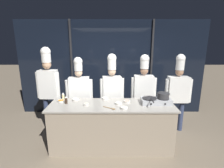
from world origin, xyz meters
name	(u,v)px	position (x,y,z in m)	size (l,w,h in m)	color
ground_plane	(112,146)	(0.00, 0.00, 0.00)	(24.00, 24.00, 0.00)	#7F705B
window_wall_back	(112,68)	(0.00, 1.80, 1.35)	(5.37, 0.09, 2.70)	black
demo_counter	(112,126)	(0.00, 0.00, 0.46)	(2.45, 0.75, 0.93)	gray
portable_stove	(157,101)	(0.89, 0.05, 0.98)	(0.58, 0.32, 0.11)	#B2B5BA
frying_pan	(150,97)	(0.75, 0.05, 1.06)	(0.29, 0.49, 0.05)	#232326
stock_pot	(164,95)	(1.02, 0.05, 1.10)	(0.25, 0.23, 0.11)	#333335
squeeze_bottle_soy	(66,100)	(-0.91, 0.05, 1.00)	(0.06, 0.06, 0.15)	#332319
squeeze_bottle_oil	(64,96)	(-1.02, 0.27, 1.00)	(0.05, 0.05, 0.16)	beige
prep_bowl_garlic	(125,108)	(0.23, -0.23, 0.95)	(0.14, 0.14, 0.04)	silver
prep_bowl_bean_sprouts	(119,103)	(0.14, 0.01, 0.95)	(0.14, 0.14, 0.04)	silver
prep_bowl_onion	(76,99)	(-0.75, 0.24, 0.95)	(0.15, 0.15, 0.04)	silver
prep_bowl_carrots	(61,101)	(-1.04, 0.15, 0.95)	(0.14, 0.14, 0.03)	silver
prep_bowl_noodles	(87,104)	(-0.49, -0.05, 0.95)	(0.10, 0.10, 0.04)	silver
prep_bowl_shrimp	(127,101)	(0.31, 0.11, 0.95)	(0.14, 0.14, 0.04)	silver
prep_bowl_rice	(106,98)	(-0.13, 0.28, 0.95)	(0.13, 0.13, 0.05)	silver
serving_spoon_slotted	(112,108)	(0.00, -0.23, 0.93)	(0.25, 0.18, 0.02)	olive
chef_head	(49,83)	(-1.46, 0.69, 1.19)	(0.54, 0.23, 2.01)	#2D3856
chef_sous	(80,91)	(-0.75, 0.65, 1.00)	(0.61, 0.29, 1.79)	#2D3856
chef_line	(112,89)	(0.01, 0.64, 1.06)	(0.55, 0.27, 1.87)	#2D3856
chef_pastry	(144,89)	(0.74, 0.68, 1.05)	(0.58, 0.24, 1.84)	#232326
chef_apprentice	(178,90)	(1.54, 0.67, 1.03)	(0.62, 0.24, 1.86)	#2D3856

